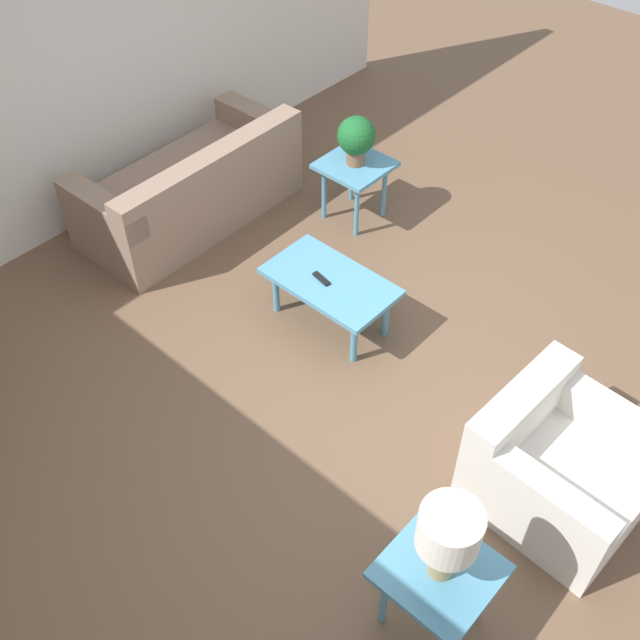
{
  "coord_description": "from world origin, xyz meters",
  "views": [
    {
      "loc": [
        -1.99,
        2.68,
        3.98
      ],
      "look_at": [
        0.31,
        0.15,
        0.55
      ],
      "focal_mm": 42.0,
      "sensor_mm": 36.0,
      "label": 1
    }
  ],
  "objects_px": {
    "potted_plant": "(356,137)",
    "armchair": "(556,466)",
    "side_table_plant": "(355,172)",
    "side_table_lamp": "(438,577)",
    "table_lamp": "(449,535)",
    "coffee_table": "(330,285)",
    "sofa": "(192,189)"
  },
  "relations": [
    {
      "from": "sofa",
      "to": "side_table_plant",
      "type": "bearing_deg",
      "value": 132.28
    },
    {
      "from": "armchair",
      "to": "potted_plant",
      "type": "relative_size",
      "value": 2.28
    },
    {
      "from": "side_table_plant",
      "to": "potted_plant",
      "type": "distance_m",
      "value": 0.32
    },
    {
      "from": "coffee_table",
      "to": "side_table_lamp",
      "type": "height_order",
      "value": "side_table_lamp"
    },
    {
      "from": "table_lamp",
      "to": "coffee_table",
      "type": "bearing_deg",
      "value": -34.93
    },
    {
      "from": "sofa",
      "to": "coffee_table",
      "type": "bearing_deg",
      "value": 83.31
    },
    {
      "from": "armchair",
      "to": "table_lamp",
      "type": "height_order",
      "value": "table_lamp"
    },
    {
      "from": "armchair",
      "to": "side_table_plant",
      "type": "height_order",
      "value": "armchair"
    },
    {
      "from": "coffee_table",
      "to": "side_table_lamp",
      "type": "distance_m",
      "value": 2.3
    },
    {
      "from": "coffee_table",
      "to": "armchair",
      "type": "bearing_deg",
      "value": 173.74
    },
    {
      "from": "coffee_table",
      "to": "side_table_lamp",
      "type": "relative_size",
      "value": 1.76
    },
    {
      "from": "side_table_plant",
      "to": "potted_plant",
      "type": "xyz_separation_m",
      "value": [
        0.0,
        0.0,
        0.32
      ]
    },
    {
      "from": "side_table_lamp",
      "to": "table_lamp",
      "type": "relative_size",
      "value": 1.08
    },
    {
      "from": "sofa",
      "to": "potted_plant",
      "type": "distance_m",
      "value": 1.45
    },
    {
      "from": "sofa",
      "to": "armchair",
      "type": "relative_size",
      "value": 2.03
    },
    {
      "from": "armchair",
      "to": "coffee_table",
      "type": "relative_size",
      "value": 1.0
    },
    {
      "from": "armchair",
      "to": "table_lamp",
      "type": "distance_m",
      "value": 1.25
    },
    {
      "from": "sofa",
      "to": "side_table_lamp",
      "type": "distance_m",
      "value": 3.88
    },
    {
      "from": "armchair",
      "to": "coffee_table",
      "type": "xyz_separation_m",
      "value": [
        1.96,
        -0.22,
        0.08
      ]
    },
    {
      "from": "side_table_lamp",
      "to": "potted_plant",
      "type": "distance_m",
      "value": 3.56
    },
    {
      "from": "potted_plant",
      "to": "table_lamp",
      "type": "distance_m",
      "value": 3.55
    },
    {
      "from": "sofa",
      "to": "side_table_lamp",
      "type": "relative_size",
      "value": 3.55
    },
    {
      "from": "armchair",
      "to": "side_table_lamp",
      "type": "distance_m",
      "value": 1.12
    },
    {
      "from": "potted_plant",
      "to": "sofa",
      "type": "bearing_deg",
      "value": 43.44
    },
    {
      "from": "side_table_plant",
      "to": "table_lamp",
      "type": "relative_size",
      "value": 1.08
    },
    {
      "from": "coffee_table",
      "to": "table_lamp",
      "type": "distance_m",
      "value": 2.36
    },
    {
      "from": "potted_plant",
      "to": "armchair",
      "type": "bearing_deg",
      "value": 153.7
    },
    {
      "from": "sofa",
      "to": "armchair",
      "type": "height_order",
      "value": "sofa"
    },
    {
      "from": "side_table_plant",
      "to": "coffee_table",
      "type": "bearing_deg",
      "value": 122.68
    },
    {
      "from": "sofa",
      "to": "coffee_table",
      "type": "xyz_separation_m",
      "value": [
        -1.7,
        0.16,
        0.07
      ]
    },
    {
      "from": "side_table_lamp",
      "to": "sofa",
      "type": "bearing_deg",
      "value": -22.45
    },
    {
      "from": "sofa",
      "to": "potted_plant",
      "type": "bearing_deg",
      "value": 132.28
    }
  ]
}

